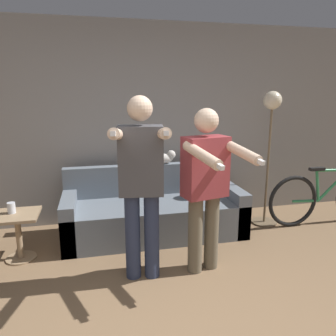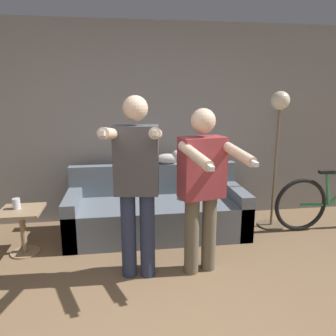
% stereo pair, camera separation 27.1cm
% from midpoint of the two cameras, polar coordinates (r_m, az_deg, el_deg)
% --- Properties ---
extents(wall_back, '(10.00, 0.05, 2.60)m').
position_cam_midpoint_polar(wall_back, '(4.39, -7.92, 7.48)').
color(wall_back, gray).
rests_on(wall_back, ground_plane).
extents(couch, '(2.15, 0.84, 0.81)m').
position_cam_midpoint_polar(couch, '(4.09, -4.39, -7.80)').
color(couch, slate).
rests_on(couch, ground_plane).
extents(person_left, '(0.53, 0.72, 1.70)m').
position_cam_midpoint_polar(person_left, '(2.92, -7.36, -1.75)').
color(person_left, '#2D3856').
rests_on(person_left, ground_plane).
extents(person_right, '(0.58, 0.74, 1.58)m').
position_cam_midpoint_polar(person_right, '(3.05, 4.13, -2.36)').
color(person_right, '#6B604C').
rests_on(person_right, ground_plane).
extents(cat, '(0.42, 0.14, 0.17)m').
position_cam_midpoint_polar(cat, '(4.24, -2.66, 1.74)').
color(cat, silver).
rests_on(cat, couch).
extents(floor_lamp, '(0.34, 0.34, 1.73)m').
position_cam_midpoint_polar(floor_lamp, '(4.31, 15.74, 7.06)').
color(floor_lamp, '#756047').
rests_on(floor_lamp, ground_plane).
extents(side_table, '(0.44, 0.44, 0.50)m').
position_cam_midpoint_polar(side_table, '(3.83, -26.58, -9.20)').
color(side_table, '#A38460').
rests_on(side_table, ground_plane).
extents(cup, '(0.08, 0.08, 0.11)m').
position_cam_midpoint_polar(cup, '(3.81, -27.50, -6.21)').
color(cup, silver).
rests_on(cup, side_table).
extents(bicycle, '(1.68, 0.07, 0.78)m').
position_cam_midpoint_polar(bicycle, '(4.77, 24.42, -4.72)').
color(bicycle, black).
rests_on(bicycle, ground_plane).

